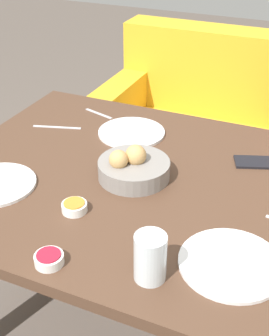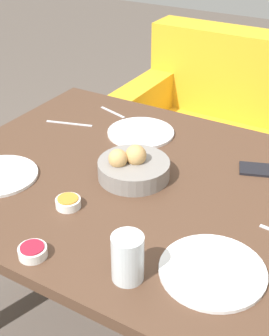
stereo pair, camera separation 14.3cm
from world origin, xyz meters
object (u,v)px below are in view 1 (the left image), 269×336
(bread_basket, at_px, (134,167))
(cell_phone, at_px, (258,162))
(plate_far_center, at_px, (132,132))
(water_tumbler, at_px, (150,257))
(spoon_coffee, at_px, (99,114))
(jam_bowl_berry, at_px, (49,259))
(couch, at_px, (246,150))
(knife_silver, at_px, (57,127))
(plate_near_right, at_px, (231,263))
(jam_bowl_honey, at_px, (74,207))

(bread_basket, height_order, cell_phone, bread_basket)
(plate_far_center, xyz_separation_m, water_tumbler, (0.33, -0.64, 0.05))
(spoon_coffee, bearing_deg, bread_basket, -49.32)
(jam_bowl_berry, relative_size, cell_phone, 0.43)
(couch, xyz_separation_m, knife_silver, (-0.56, -0.86, 0.41))
(plate_far_center, bearing_deg, couch, 69.75)
(water_tumbler, bearing_deg, bread_basket, 118.91)
(plate_near_right, xyz_separation_m, water_tumbler, (-0.16, -0.11, 0.05))
(water_tumbler, distance_m, jam_bowl_honey, 0.33)
(water_tumbler, distance_m, spoon_coffee, 0.90)
(water_tumbler, distance_m, knife_silver, 0.83)
(plate_far_center, bearing_deg, jam_bowl_honey, -84.57)
(water_tumbler, bearing_deg, plate_far_center, 117.55)
(jam_bowl_berry, bearing_deg, cell_phone, 61.42)
(couch, xyz_separation_m, plate_far_center, (-0.29, -0.79, 0.41))
(water_tumbler, relative_size, jam_bowl_berry, 1.67)
(jam_bowl_honey, distance_m, spoon_coffee, 0.63)
(spoon_coffee, bearing_deg, plate_near_right, -42.53)
(spoon_coffee, bearing_deg, cell_phone, -10.98)
(couch, xyz_separation_m, water_tumbler, (0.04, -1.42, 0.47))
(couch, height_order, spoon_coffee, couch)
(plate_far_center, bearing_deg, spoon_coffee, 151.49)
(plate_far_center, xyz_separation_m, jam_bowl_honey, (0.05, -0.49, 0.01))
(water_tumbler, bearing_deg, jam_bowl_berry, -166.69)
(plate_near_right, relative_size, jam_bowl_berry, 3.55)
(couch, bearing_deg, knife_silver, -123.37)
(jam_bowl_honey, xyz_separation_m, knife_silver, (-0.32, 0.42, -0.01))
(cell_phone, bearing_deg, water_tumbler, -101.82)
(plate_near_right, relative_size, water_tumbler, 2.12)
(bread_basket, bearing_deg, plate_far_center, 115.50)
(plate_far_center, height_order, spoon_coffee, plate_far_center)
(water_tumbler, relative_size, knife_silver, 0.67)
(plate_near_right, height_order, jam_bowl_berry, jam_bowl_berry)
(couch, bearing_deg, cell_phone, -78.29)
(plate_near_right, height_order, spoon_coffee, plate_near_right)
(couch, height_order, jam_bowl_berry, couch)
(bread_basket, relative_size, spoon_coffee, 1.66)
(water_tumbler, height_order, jam_bowl_honey, water_tumbler)
(bread_basket, relative_size, cell_phone, 1.32)
(plate_far_center, relative_size, jam_bowl_honey, 3.38)
(couch, xyz_separation_m, bread_basket, (-0.17, -1.05, 0.44))
(plate_far_center, xyz_separation_m, jam_bowl_berry, (0.10, -0.69, 0.01))
(plate_far_center, distance_m, knife_silver, 0.28)
(plate_near_right, height_order, cell_phone, plate_near_right)
(plate_near_right, xyz_separation_m, plate_far_center, (-0.49, 0.52, 0.00))
(water_tumbler, bearing_deg, couch, 91.63)
(jam_bowl_berry, relative_size, knife_silver, 0.40)
(bread_basket, relative_size, jam_bowl_honey, 3.10)
(jam_bowl_berry, distance_m, spoon_coffee, 0.84)
(plate_near_right, height_order, knife_silver, plate_near_right)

